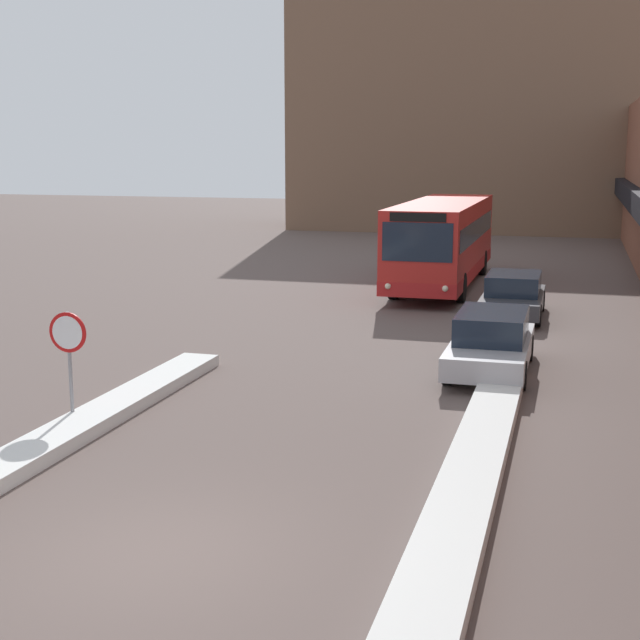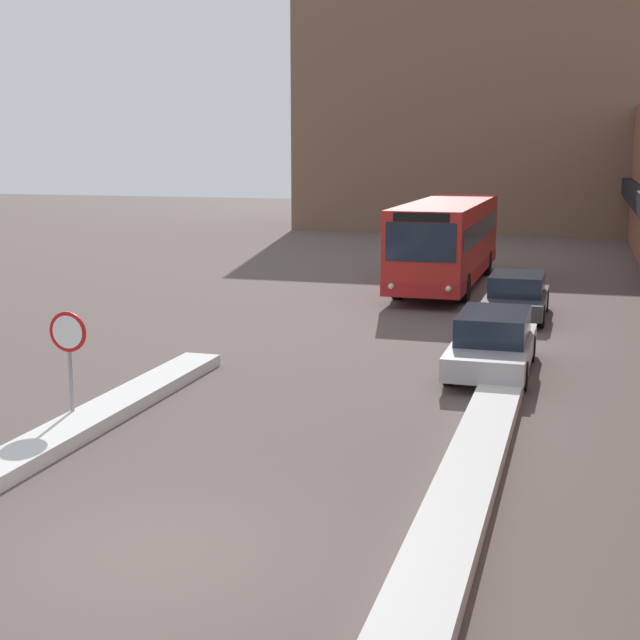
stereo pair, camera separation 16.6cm
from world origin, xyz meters
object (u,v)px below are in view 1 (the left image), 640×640
(city_bus, at_px, (443,241))
(parked_car_middle, at_px, (513,295))
(stop_sign, at_px, (68,344))
(parked_car_front, at_px, (491,342))

(city_bus, height_order, parked_car_middle, city_bus)
(city_bus, relative_size, stop_sign, 5.28)
(parked_car_front, xyz_separation_m, parked_car_middle, (0.00, 7.17, -0.02))
(parked_car_front, relative_size, stop_sign, 2.11)
(parked_car_middle, bearing_deg, parked_car_front, -90.00)
(city_bus, relative_size, parked_car_middle, 2.64)
(city_bus, distance_m, stop_sign, 19.76)
(city_bus, distance_m, parked_car_front, 13.37)
(parked_car_front, xyz_separation_m, stop_sign, (-7.20, -6.34, 0.85))
(parked_car_middle, bearing_deg, stop_sign, -118.04)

